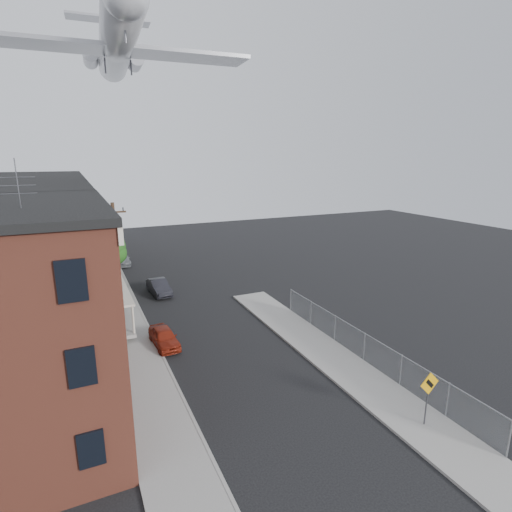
{
  "coord_description": "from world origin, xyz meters",
  "views": [
    {
      "loc": [
        -8.25,
        -12.33,
        12.19
      ],
      "look_at": [
        0.34,
        6.26,
        7.08
      ],
      "focal_mm": 28.0,
      "sensor_mm": 36.0,
      "label": 1
    }
  ],
  "objects_px": {
    "car_near": "(164,337)",
    "car_mid": "(159,287)",
    "utility_pole": "(117,261)",
    "street_tree": "(110,249)",
    "airplane": "(117,44)",
    "warning_sign": "(428,390)",
    "car_far": "(122,259)"
  },
  "relations": [
    {
      "from": "utility_pole",
      "to": "car_mid",
      "type": "relative_size",
      "value": 2.19
    },
    {
      "from": "street_tree",
      "to": "car_far",
      "type": "distance_m",
      "value": 7.76
    },
    {
      "from": "car_mid",
      "to": "airplane",
      "type": "bearing_deg",
      "value": 110.37
    },
    {
      "from": "street_tree",
      "to": "car_far",
      "type": "relative_size",
      "value": 1.22
    },
    {
      "from": "street_tree",
      "to": "car_mid",
      "type": "xyz_separation_m",
      "value": [
        3.47,
        -5.23,
        -2.77
      ]
    },
    {
      "from": "car_mid",
      "to": "airplane",
      "type": "xyz_separation_m",
      "value": [
        -1.62,
        3.56,
        20.8
      ]
    },
    {
      "from": "car_far",
      "to": "car_mid",
      "type": "bearing_deg",
      "value": -80.15
    },
    {
      "from": "car_near",
      "to": "car_mid",
      "type": "xyz_separation_m",
      "value": [
        1.8,
        10.47,
        0.06
      ]
    },
    {
      "from": "warning_sign",
      "to": "utility_pole",
      "type": "bearing_deg",
      "value": 120.48
    },
    {
      "from": "car_far",
      "to": "airplane",
      "type": "bearing_deg",
      "value": -87.29
    },
    {
      "from": "street_tree",
      "to": "car_far",
      "type": "height_order",
      "value": "street_tree"
    },
    {
      "from": "utility_pole",
      "to": "car_far",
      "type": "xyz_separation_m",
      "value": [
        2.0,
        16.95,
        -4.06
      ]
    },
    {
      "from": "warning_sign",
      "to": "car_far",
      "type": "xyz_separation_m",
      "value": [
        -9.2,
        35.97,
        -1.27
      ]
    },
    {
      "from": "utility_pole",
      "to": "car_far",
      "type": "relative_size",
      "value": 2.12
    },
    {
      "from": "utility_pole",
      "to": "airplane",
      "type": "relative_size",
      "value": 0.37
    },
    {
      "from": "street_tree",
      "to": "airplane",
      "type": "bearing_deg",
      "value": -42.05
    },
    {
      "from": "car_near",
      "to": "airplane",
      "type": "xyz_separation_m",
      "value": [
        0.18,
        14.02,
        20.86
      ]
    },
    {
      "from": "car_near",
      "to": "street_tree",
      "type": "bearing_deg",
      "value": 92.39
    },
    {
      "from": "utility_pole",
      "to": "car_mid",
      "type": "height_order",
      "value": "utility_pole"
    },
    {
      "from": "warning_sign",
      "to": "car_near",
      "type": "distance_m",
      "value": 16.18
    },
    {
      "from": "car_far",
      "to": "airplane",
      "type": "height_order",
      "value": "airplane"
    },
    {
      "from": "car_mid",
      "to": "airplane",
      "type": "relative_size",
      "value": 0.17
    },
    {
      "from": "utility_pole",
      "to": "street_tree",
      "type": "xyz_separation_m",
      "value": [
        0.33,
        9.92,
        -1.22
      ]
    },
    {
      "from": "utility_pole",
      "to": "street_tree",
      "type": "height_order",
      "value": "utility_pole"
    },
    {
      "from": "warning_sign",
      "to": "airplane",
      "type": "bearing_deg",
      "value": 108.29
    },
    {
      "from": "car_far",
      "to": "airplane",
      "type": "relative_size",
      "value": 0.17
    },
    {
      "from": "utility_pole",
      "to": "car_near",
      "type": "xyz_separation_m",
      "value": [
        2.0,
        -5.77,
        -4.06
      ]
    },
    {
      "from": "car_near",
      "to": "airplane",
      "type": "bearing_deg",
      "value": 85.56
    },
    {
      "from": "warning_sign",
      "to": "street_tree",
      "type": "relative_size",
      "value": 0.54
    },
    {
      "from": "warning_sign",
      "to": "car_mid",
      "type": "relative_size",
      "value": 0.68
    },
    {
      "from": "utility_pole",
      "to": "airplane",
      "type": "bearing_deg",
      "value": 75.17
    },
    {
      "from": "airplane",
      "to": "car_mid",
      "type": "bearing_deg",
      "value": -65.58
    }
  ]
}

